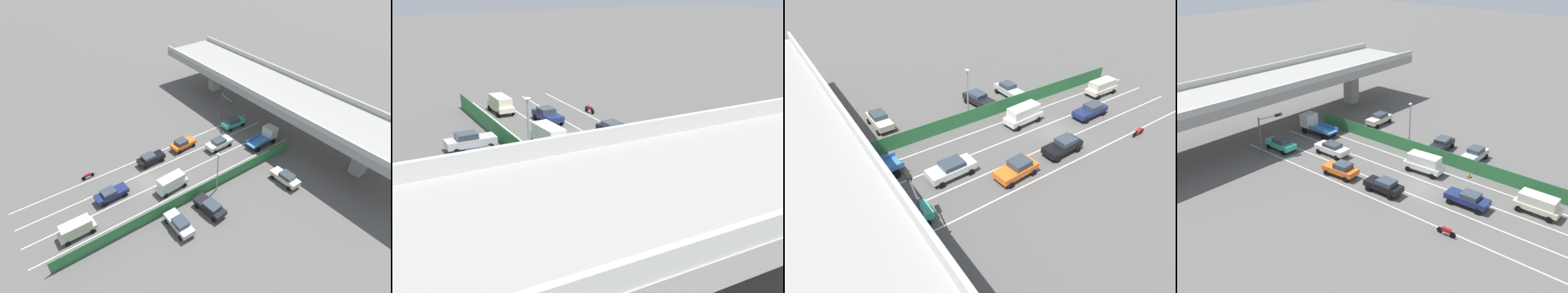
% 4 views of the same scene
% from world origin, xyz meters
% --- Properties ---
extents(ground_plane, '(300.00, 300.00, 0.00)m').
position_xyz_m(ground_plane, '(0.00, 0.00, 0.00)').
color(ground_plane, '#565451').
extents(lane_line_left_edge, '(0.14, 42.02, 0.01)m').
position_xyz_m(lane_line_left_edge, '(-4.97, 3.01, 0.00)').
color(lane_line_left_edge, silver).
rests_on(lane_line_left_edge, ground).
extents(lane_line_mid_left, '(0.14, 42.02, 0.01)m').
position_xyz_m(lane_line_mid_left, '(-1.66, 3.01, 0.00)').
color(lane_line_mid_left, silver).
rests_on(lane_line_mid_left, ground).
extents(lane_line_mid_right, '(0.14, 42.02, 0.01)m').
position_xyz_m(lane_line_mid_right, '(1.66, 3.01, 0.00)').
color(lane_line_mid_right, silver).
rests_on(lane_line_mid_right, ground).
extents(lane_line_right_edge, '(0.14, 42.02, 0.01)m').
position_xyz_m(lane_line_right_edge, '(4.97, 3.01, 0.00)').
color(lane_line_right_edge, silver).
rests_on(lane_line_right_edge, ground).
extents(green_fence, '(0.10, 38.12, 1.76)m').
position_xyz_m(green_fence, '(6.87, 3.01, 0.88)').
color(green_fence, '#2D753D').
rests_on(green_fence, ground).
extents(car_hatchback_white, '(2.12, 4.64, 1.61)m').
position_xyz_m(car_hatchback_white, '(-0.08, 13.40, 0.91)').
color(car_hatchback_white, silver).
rests_on(car_hatchback_white, ground).
extents(car_van_white, '(2.30, 4.82, 2.20)m').
position_xyz_m(car_van_white, '(3.49, 1.78, 1.25)').
color(car_van_white, silver).
rests_on(car_van_white, ground).
extents(car_van_cream, '(2.05, 4.48, 1.99)m').
position_xyz_m(car_van_cream, '(3.43, -11.78, 1.15)').
color(car_van_cream, beige).
rests_on(car_van_cream, ground).
extents(car_taxi_orange, '(2.26, 4.32, 1.68)m').
position_xyz_m(car_taxi_orange, '(-3.48, 8.47, 0.91)').
color(car_taxi_orange, orange).
rests_on(car_taxi_orange, ground).
extents(car_sedan_navy, '(2.09, 4.59, 1.55)m').
position_xyz_m(car_sedan_navy, '(0.20, -5.87, 0.86)').
color(car_sedan_navy, navy).
rests_on(car_sedan_navy, ground).
extents(car_taxi_teal, '(2.03, 4.41, 1.70)m').
position_xyz_m(car_taxi_teal, '(-3.37, 19.45, 0.95)').
color(car_taxi_teal, teal).
rests_on(car_taxi_teal, ground).
extents(car_sedan_black, '(2.05, 4.34, 1.61)m').
position_xyz_m(car_sedan_black, '(-3.24, 2.28, 0.89)').
color(car_sedan_black, black).
rests_on(car_sedan_black, ground).
extents(flatbed_truck_blue, '(2.48, 5.58, 2.71)m').
position_xyz_m(flatbed_truck_blue, '(3.44, 20.70, 1.38)').
color(flatbed_truck_blue, black).
rests_on(flatbed_truck_blue, ground).
extents(motorcycle, '(0.60, 1.95, 0.93)m').
position_xyz_m(motorcycle, '(-5.60, -6.97, 0.46)').
color(motorcycle, black).
rests_on(motorcycle, ground).
extents(parked_wagon_silver, '(4.56, 2.00, 1.69)m').
position_xyz_m(parked_wagon_silver, '(10.01, -1.27, 0.92)').
color(parked_wagon_silver, '#B2B5B7').
rests_on(parked_wagon_silver, ground).
extents(parked_sedan_dark, '(4.71, 2.44, 1.62)m').
position_xyz_m(parked_sedan_dark, '(10.05, 3.53, 0.92)').
color(parked_sedan_dark, black).
rests_on(parked_sedan_dark, ground).
extents(parked_sedan_cream, '(4.38, 2.03, 1.68)m').
position_xyz_m(parked_sedan_cream, '(12.06, 15.71, 0.93)').
color(parked_sedan_cream, beige).
rests_on(parked_sedan_cream, ground).
extents(traffic_light, '(3.24, 0.86, 5.46)m').
position_xyz_m(traffic_light, '(-5.42, 19.07, 3.85)').
color(traffic_light, '#47474C').
rests_on(traffic_light, ground).
extents(street_lamp, '(0.60, 0.36, 6.45)m').
position_xyz_m(street_lamp, '(7.40, 6.79, 3.97)').
color(street_lamp, gray).
rests_on(street_lamp, ground).
extents(traffic_cone, '(0.47, 0.47, 0.71)m').
position_xyz_m(traffic_cone, '(5.83, -2.95, 0.33)').
color(traffic_cone, orange).
rests_on(traffic_cone, ground).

